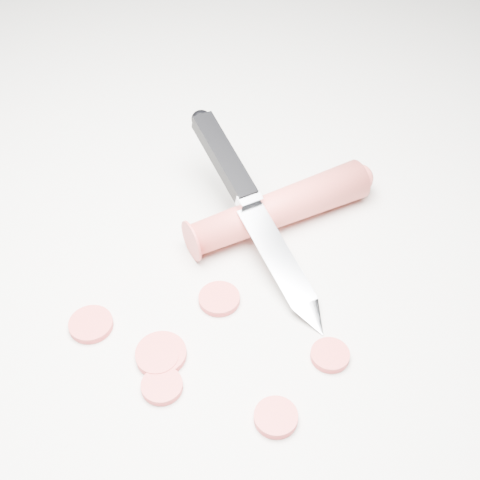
% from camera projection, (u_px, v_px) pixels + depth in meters
% --- Properties ---
extents(ground, '(2.40, 2.40, 0.00)m').
position_uv_depth(ground, '(239.00, 296.00, 0.58)').
color(ground, beige).
rests_on(ground, ground).
extents(carrot, '(0.14, 0.16, 0.03)m').
position_uv_depth(carrot, '(279.00, 208.00, 0.62)').
color(carrot, '#CB423B').
rests_on(carrot, ground).
extents(carrot_slice_0, '(0.04, 0.04, 0.01)m').
position_uv_depth(carrot_slice_0, '(91.00, 324.00, 0.55)').
color(carrot_slice_0, '#C63B37').
rests_on(carrot_slice_0, ground).
extents(carrot_slice_1, '(0.03, 0.03, 0.01)m').
position_uv_depth(carrot_slice_1, '(158.00, 358.00, 0.53)').
color(carrot_slice_1, '#C63B37').
rests_on(carrot_slice_1, ground).
extents(carrot_slice_2, '(0.04, 0.04, 0.01)m').
position_uv_depth(carrot_slice_2, '(161.00, 354.00, 0.53)').
color(carrot_slice_2, '#C63B37').
rests_on(carrot_slice_2, ground).
extents(carrot_slice_3, '(0.03, 0.03, 0.01)m').
position_uv_depth(carrot_slice_3, '(162.00, 386.00, 0.51)').
color(carrot_slice_3, '#C63B37').
rests_on(carrot_slice_3, ground).
extents(carrot_slice_4, '(0.03, 0.03, 0.01)m').
position_uv_depth(carrot_slice_4, '(330.00, 355.00, 0.53)').
color(carrot_slice_4, '#C63B37').
rests_on(carrot_slice_4, ground).
extents(carrot_slice_5, '(0.04, 0.04, 0.01)m').
position_uv_depth(carrot_slice_5, '(219.00, 299.00, 0.57)').
color(carrot_slice_5, '#C63B37').
rests_on(carrot_slice_5, ground).
extents(carrot_slice_6, '(0.03, 0.03, 0.01)m').
position_uv_depth(carrot_slice_6, '(276.00, 417.00, 0.49)').
color(carrot_slice_6, '#C63B37').
rests_on(carrot_slice_6, ground).
extents(kitchen_knife, '(0.20, 0.18, 0.08)m').
position_uv_depth(kitchen_knife, '(256.00, 211.00, 0.59)').
color(kitchen_knife, silver).
rests_on(kitchen_knife, ground).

